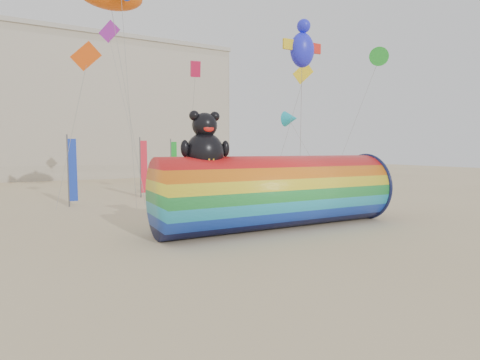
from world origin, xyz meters
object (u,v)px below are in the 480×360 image
hotel_building (20,107)px  fabric_bundle (302,213)px  kite_handler (290,199)px  windsock_assembly (277,190)px

hotel_building → fabric_bundle: 48.65m
kite_handler → fabric_bundle: (-0.16, -1.56, -0.68)m
windsock_assembly → kite_handler: size_ratio=7.61×
kite_handler → fabric_bundle: kite_handler is taller
windsock_assembly → kite_handler: bearing=47.2°
windsock_assembly → fabric_bundle: (3.28, 2.15, -1.82)m
kite_handler → fabric_bundle: 1.71m
kite_handler → hotel_building: bearing=-89.4°
hotel_building → fabric_bundle: (16.84, -44.50, -10.14)m
hotel_building → fabric_bundle: bearing=-69.3°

